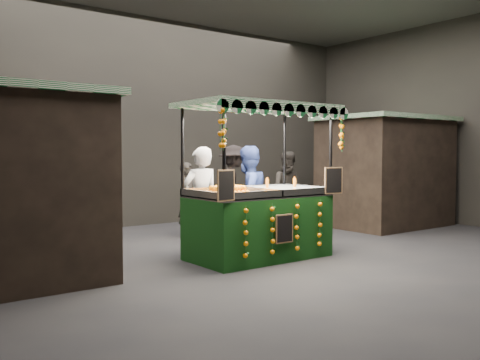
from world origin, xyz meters
TOP-DOWN VIEW (x-y plane):
  - ground at (0.00, 0.00)m, footprint 12.00×12.00m
  - market_hall at (0.00, 0.00)m, footprint 12.10×10.10m
  - neighbour_stall_right at (4.40, 1.50)m, footprint 3.00×2.20m
  - juice_stall at (-0.46, 0.25)m, footprint 2.62×1.54m
  - vendor_grey at (-1.10, 1.06)m, footprint 0.69×0.46m
  - vendor_blue at (0.04, 1.23)m, footprint 1.01×0.85m
  - shopper_0 at (-0.28, 2.84)m, footprint 0.67×0.58m
  - shopper_1 at (2.08, 2.33)m, footprint 1.09×1.06m
  - shopper_2 at (-2.94, 3.89)m, footprint 0.96×0.72m
  - shopper_3 at (1.50, 3.68)m, footprint 1.25×1.44m
  - shopper_5 at (4.50, 2.41)m, footprint 1.36×1.42m

SIDE VIEW (x-z plane):
  - ground at x=0.00m, z-range 0.00..0.00m
  - shopper_2 at x=-2.94m, z-range 0.00..1.52m
  - shopper_0 at x=-0.28m, z-range 0.00..1.55m
  - juice_stall at x=-0.46m, z-range -0.48..2.06m
  - shopper_5 at x=4.50m, z-range 0.00..1.61m
  - shopper_1 at x=2.08m, z-range 0.00..1.78m
  - vendor_grey at x=-1.10m, z-range 0.00..1.85m
  - vendor_blue at x=0.04m, z-range 0.00..1.87m
  - shopper_3 at x=1.50m, z-range 0.00..1.93m
  - neighbour_stall_right at x=4.40m, z-range 0.01..2.61m
  - market_hall at x=0.00m, z-range 0.86..5.91m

